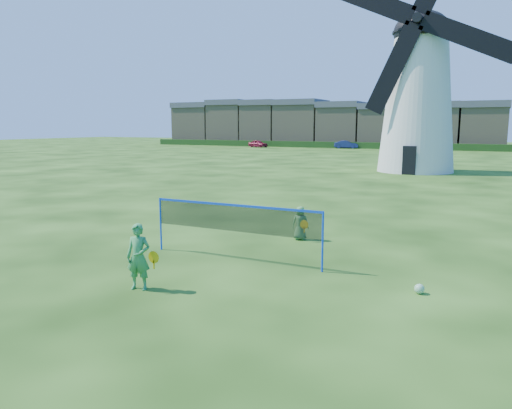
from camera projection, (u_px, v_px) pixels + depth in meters
The scene contains 10 objects.
ground at pixel (241, 261), 13.26m from camera, with size 220.00×220.00×0.00m, color black.
windmill at pixel (419, 93), 37.92m from camera, with size 13.69×5.85×18.13m.
badminton_net at pixel (235, 219), 13.20m from camera, with size 5.05×0.05×1.55m.
player_girl at pixel (139, 257), 10.87m from camera, with size 0.73×0.50×1.50m.
player_boy at pixel (300, 223), 15.65m from camera, with size 0.66×0.47×1.09m.
play_ball at pixel (419, 289), 10.67m from camera, with size 0.22×0.22×0.22m, color green.
terraced_houses at pixel (317, 124), 86.53m from camera, with size 59.26×8.40×8.37m.
hedge at pixel (312, 144), 81.18m from camera, with size 62.00×0.80×1.00m, color #193814.
car_left at pixel (258, 144), 81.92m from camera, with size 1.43×3.55×1.21m, color maroon.
car_right at pixel (346, 144), 78.00m from camera, with size 1.32×3.77×1.24m, color navy.
Camera 1 is at (6.09, -11.32, 3.65)m, focal length 34.23 mm.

